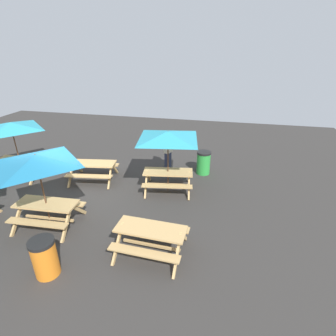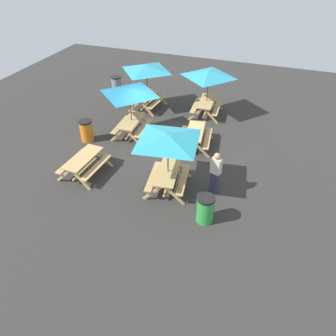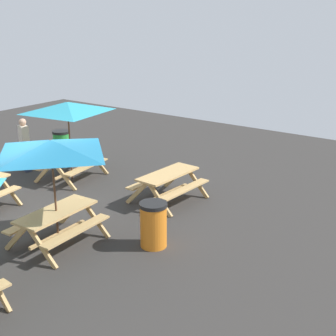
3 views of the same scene
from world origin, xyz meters
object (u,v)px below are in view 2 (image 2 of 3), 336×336
picnic_table_4 (208,77)px  person_standing (215,172)px  trash_bin_green (205,209)px  picnic_table_5 (195,135)px  picnic_table_3 (147,71)px  trash_bin_gray (117,85)px  picnic_table_2 (168,142)px  picnic_table_1 (84,162)px  trash_bin_orange (86,130)px  picnic_table_0 (130,95)px

picnic_table_4 → person_standing: picnic_table_4 is taller
picnic_table_4 → trash_bin_green: picnic_table_4 is taller
picnic_table_4 → picnic_table_5: 3.41m
picnic_table_3 → picnic_table_4: same height
picnic_table_3 → person_standing: picnic_table_3 is taller
trash_bin_gray → picnic_table_2: bearing=-141.3°
picnic_table_4 → picnic_table_5: (-3.08, -0.29, -1.43)m
picnic_table_1 → picnic_table_5: 4.82m
trash_bin_gray → person_standing: (-6.76, -7.35, 0.39)m
picnic_table_5 → trash_bin_green: (-4.26, -1.58, -0.07)m
trash_bin_green → trash_bin_orange: bearing=63.6°
picnic_table_2 → trash_bin_orange: size_ratio=2.85×
picnic_table_1 → picnic_table_3: bearing=2.3°
picnic_table_2 → picnic_table_3: (5.89, 3.27, 0.00)m
trash_bin_orange → picnic_table_0: bearing=-56.9°
picnic_table_2 → picnic_table_5: bearing=-10.8°
picnic_table_5 → trash_bin_green: bearing=-168.0°
picnic_table_2 → picnic_table_1: bearing=86.2°
picnic_table_3 → person_standing: bearing=-133.7°
picnic_table_3 → trash_bin_gray: (1.23, 2.45, -1.49)m
trash_bin_orange → picnic_table_3: bearing=-18.1°
picnic_table_0 → picnic_table_2: 4.18m
picnic_table_4 → trash_bin_orange: size_ratio=2.38×
picnic_table_0 → picnic_table_4: (3.13, -2.68, 0.00)m
picnic_table_5 → person_standing: (-2.74, -1.52, 0.32)m
picnic_table_1 → picnic_table_3: picnic_table_3 is taller
picnic_table_4 → trash_bin_green: 7.72m
trash_bin_gray → person_standing: person_standing is taller
picnic_table_5 → trash_bin_green: 4.54m
picnic_table_1 → trash_bin_gray: (7.40, 2.38, -0.07)m
picnic_table_1 → picnic_table_4: bearing=-23.2°
trash_bin_orange → person_standing: (-1.58, -6.20, 0.39)m
picnic_table_3 → picnic_table_4: 3.11m
picnic_table_1 → picnic_table_4: 7.33m
picnic_table_0 → trash_bin_orange: 2.53m
picnic_table_2 → picnic_table_3: same height
trash_bin_green → picnic_table_0: bearing=47.2°
picnic_table_0 → picnic_table_3: 2.87m
picnic_table_2 → trash_bin_gray: size_ratio=2.85×
trash_bin_orange → picnic_table_2: bearing=-113.0°
picnic_table_1 → trash_bin_gray: trash_bin_gray is taller
picnic_table_0 → trash_bin_gray: (4.07, 2.86, -1.49)m
picnic_table_2 → person_standing: picnic_table_2 is taller
picnic_table_3 → trash_bin_orange: 4.42m
picnic_table_5 → trash_bin_orange: 4.82m
picnic_table_2 → trash_bin_gray: bearing=30.1°
picnic_table_3 → picnic_table_4: (0.29, -3.10, 0.00)m
picnic_table_3 → trash_bin_green: bearing=-140.1°
picnic_table_0 → trash_bin_green: size_ratio=2.38×
picnic_table_3 → person_standing: 7.47m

